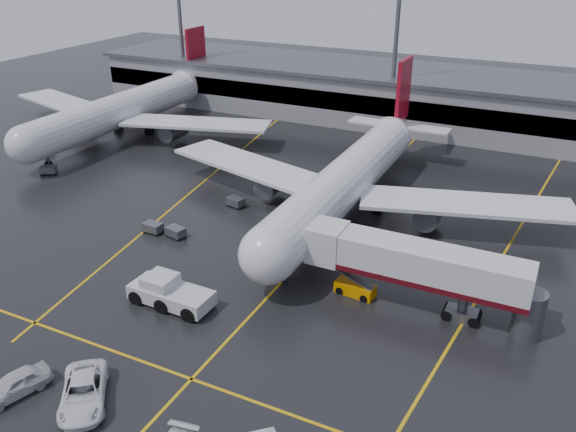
% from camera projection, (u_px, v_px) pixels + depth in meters
% --- Properties ---
extents(ground, '(220.00, 220.00, 0.00)m').
position_uv_depth(ground, '(314.00, 247.00, 60.15)').
color(ground, black).
rests_on(ground, ground).
extents(apron_line_centre, '(0.25, 90.00, 0.02)m').
position_uv_depth(apron_line_centre, '(314.00, 247.00, 60.15)').
color(apron_line_centre, gold).
rests_on(apron_line_centre, ground).
extents(apron_line_stop, '(60.00, 0.25, 0.02)m').
position_uv_depth(apron_line_stop, '(192.00, 379.00, 42.32)').
color(apron_line_stop, gold).
rests_on(apron_line_stop, ground).
extents(apron_line_left, '(9.99, 69.35, 0.02)m').
position_uv_depth(apron_line_left, '(204.00, 181.00, 76.15)').
color(apron_line_left, gold).
rests_on(apron_line_left, ground).
extents(apron_line_right, '(7.57, 69.64, 0.02)m').
position_uv_depth(apron_line_right, '(511.00, 242.00, 61.15)').
color(apron_line_right, gold).
rests_on(apron_line_right, ground).
extents(terminal, '(122.00, 19.00, 8.60)m').
position_uv_depth(terminal, '(431.00, 99.00, 97.13)').
color(terminal, gray).
rests_on(terminal, ground).
extents(light_mast_left, '(3.00, 1.20, 25.45)m').
position_uv_depth(light_mast_left, '(180.00, 23.00, 105.69)').
color(light_mast_left, '#595B60').
rests_on(light_mast_left, ground).
extents(light_mast_mid, '(3.00, 1.20, 25.45)m').
position_uv_depth(light_mast_mid, '(396.00, 39.00, 89.90)').
color(light_mast_mid, '#595B60').
rests_on(light_mast_mid, ground).
extents(main_airliner, '(48.80, 45.60, 14.10)m').
position_uv_depth(main_airliner, '(349.00, 177.00, 66.19)').
color(main_airliner, silver).
rests_on(main_airliner, ground).
extents(second_airliner, '(48.80, 45.60, 14.10)m').
position_uv_depth(second_airliner, '(126.00, 108.00, 92.49)').
color(second_airliner, silver).
rests_on(second_airliner, ground).
extents(jet_bridge, '(19.90, 3.40, 6.05)m').
position_uv_depth(jet_bridge, '(417.00, 267.00, 48.90)').
color(jet_bridge, silver).
rests_on(jet_bridge, ground).
extents(pushback_tractor, '(7.51, 3.35, 2.66)m').
position_uv_depth(pushback_tractor, '(169.00, 293.00, 50.55)').
color(pushback_tractor, silver).
rests_on(pushback_tractor, ground).
extents(belt_loader, '(3.69, 2.00, 2.25)m').
position_uv_depth(belt_loader, '(355.00, 289.00, 52.13)').
color(belt_loader, orange).
rests_on(belt_loader, ground).
extents(service_van_a, '(6.13, 6.73, 1.74)m').
position_uv_depth(service_van_a, '(83.00, 392.00, 39.88)').
color(service_van_a, white).
rests_on(service_van_a, ground).
extents(service_van_d, '(3.31, 5.26, 1.67)m').
position_uv_depth(service_van_d, '(15.00, 384.00, 40.62)').
color(service_van_d, silver).
rests_on(service_van_d, ground).
extents(baggage_cart_a, '(2.22, 1.68, 1.12)m').
position_uv_depth(baggage_cart_a, '(176.00, 232.00, 61.95)').
color(baggage_cart_a, '#595B60').
rests_on(baggage_cart_a, ground).
extents(baggage_cart_b, '(2.03, 1.35, 1.12)m').
position_uv_depth(baggage_cart_b, '(153.00, 227.00, 62.87)').
color(baggage_cart_b, '#595B60').
rests_on(baggage_cart_b, ground).
extents(baggage_cart_c, '(2.24, 1.71, 1.12)m').
position_uv_depth(baggage_cart_c, '(236.00, 202.00, 68.93)').
color(baggage_cart_c, '#595B60').
rests_on(baggage_cart_c, ground).
extents(baggage_cart_d, '(2.27, 1.77, 1.12)m').
position_uv_depth(baggage_cart_d, '(46.00, 147.00, 86.42)').
color(baggage_cart_d, '#595B60').
rests_on(baggage_cart_d, ground).
extents(baggage_cart_e, '(2.38, 2.09, 1.12)m').
position_uv_depth(baggage_cart_e, '(48.00, 170.00, 78.27)').
color(baggage_cart_e, '#595B60').
rests_on(baggage_cart_e, ground).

